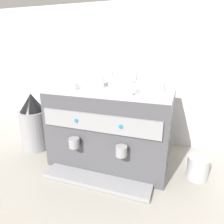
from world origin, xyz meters
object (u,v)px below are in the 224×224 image
ceramic_cup_1 (127,87)px  ceramic_bowl_0 (156,87)px  ceramic_cup_0 (116,83)px  ceramic_bowl_3 (70,86)px  ceramic_cup_4 (98,82)px  espresso_machine (112,126)px  ceramic_cup_3 (130,78)px  ceramic_cup_2 (108,77)px  ceramic_bowl_2 (146,84)px  ceramic_bowl_1 (91,81)px  milk_pitcher (198,168)px  coffee_grinder (34,123)px

ceramic_cup_1 → ceramic_bowl_0: ceramic_cup_1 is taller
ceramic_cup_0 → ceramic_bowl_3: bearing=-164.5°
ceramic_cup_4 → espresso_machine: bearing=22.4°
ceramic_cup_1 → ceramic_cup_3: 0.24m
ceramic_cup_2 → espresso_machine: bearing=-57.8°
ceramic_bowl_0 → ceramic_bowl_2: ceramic_bowl_0 is taller
ceramic_bowl_0 → ceramic_bowl_2: (-0.07, 0.08, -0.00)m
ceramic_cup_3 → ceramic_bowl_3: (-0.27, -0.23, -0.02)m
ceramic_cup_1 → ceramic_cup_4: 0.20m
espresso_machine → ceramic_cup_0: bearing=-44.7°
ceramic_bowl_2 → espresso_machine: bearing=-154.3°
ceramic_cup_3 → ceramic_cup_4: size_ratio=1.20×
ceramic_cup_2 → ceramic_cup_3: bearing=12.8°
ceramic_cup_2 → ceramic_bowl_1: size_ratio=1.18×
espresso_machine → ceramic_bowl_2: ceramic_bowl_2 is taller
ceramic_cup_2 → ceramic_cup_3: 0.13m
ceramic_cup_1 → ceramic_cup_2: size_ratio=0.89×
espresso_machine → ceramic_bowl_1: (-0.15, 0.04, 0.25)m
milk_pitcher → ceramic_cup_4: bearing=-179.7°
ceramic_bowl_0 → milk_pitcher: ceramic_bowl_0 is taller
ceramic_bowl_2 → ceramic_cup_1: bearing=-107.0°
ceramic_cup_1 → milk_pitcher: (0.37, 0.08, -0.42)m
espresso_machine → ceramic_bowl_0: bearing=0.2°
ceramic_cup_1 → ceramic_bowl_3: ceramic_cup_1 is taller
ceramic_cup_3 → ceramic_bowl_1: ceramic_cup_3 is taller
ceramic_cup_0 → ceramic_bowl_1: ceramic_cup_0 is taller
ceramic_cup_2 → ceramic_bowl_0: bearing=-17.6°
ceramic_cup_0 → ceramic_bowl_0: size_ratio=1.24×
ceramic_bowl_0 → ceramic_cup_2: bearing=162.4°
ceramic_cup_1 → ceramic_cup_3: ceramic_cup_3 is taller
ceramic_cup_2 → ceramic_bowl_0: ceramic_cup_2 is taller
ceramic_bowl_0 → ceramic_bowl_1: ceramic_bowl_1 is taller
ceramic_bowl_0 → milk_pitcher: bearing=-6.1°
coffee_grinder → ceramic_cup_0: bearing=-0.8°
ceramic_bowl_2 → milk_pitcher: size_ratio=0.89×
ceramic_bowl_2 → ceramic_bowl_3: (-0.37, -0.19, -0.00)m
ceramic_cup_2 → ceramic_bowl_3: bearing=-123.9°
ceramic_cup_1 → ceramic_cup_3: size_ratio=0.82×
ceramic_cup_2 → ceramic_cup_3: size_ratio=0.92×
ceramic_cup_3 → ceramic_bowl_1: (-0.21, -0.08, -0.02)m
ceramic_bowl_1 → ceramic_cup_4: bearing=-41.9°
ceramic_cup_0 → ceramic_cup_2: size_ratio=1.00×
ceramic_bowl_1 → milk_pitcher: ceramic_bowl_1 is taller
ceramic_cup_0 → ceramic_bowl_2: (0.13, 0.12, -0.02)m
ceramic_cup_0 → ceramic_bowl_3: (-0.24, -0.07, -0.02)m
ceramic_bowl_0 → coffee_grinder: (-0.78, -0.03, -0.29)m
ceramic_cup_1 → ceramic_bowl_2: ceramic_cup_1 is taller
coffee_grinder → milk_pitcher: size_ratio=3.19×
ceramic_cup_4 → coffee_grinder: (-0.47, -0.00, -0.30)m
ceramic_bowl_2 → coffee_grinder: ceramic_bowl_2 is taller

